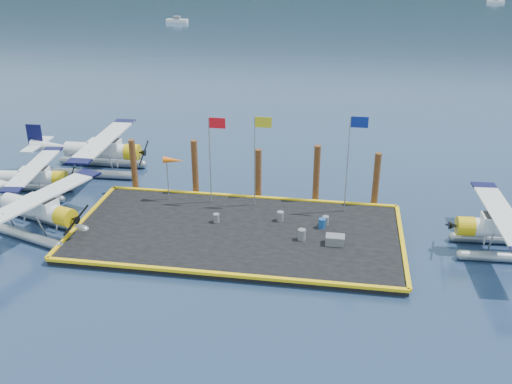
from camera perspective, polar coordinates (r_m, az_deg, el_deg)
ground at (r=35.52m, az=-1.91°, el=-4.44°), size 4000.00×4000.00×0.00m
dock at (r=35.42m, az=-1.91°, el=-4.16°), size 20.00×10.00×0.40m
dock_bumpers at (r=35.29m, az=-1.92°, el=-3.75°), size 20.25×10.25×0.18m
seaplane_a at (r=37.77m, az=-21.09°, el=-1.81°), size 8.93×9.53×3.42m
seaplane_b at (r=43.30m, az=-21.59°, el=1.17°), size 7.67×8.46×2.99m
seaplane_c at (r=46.03m, az=-15.31°, el=3.81°), size 9.40×10.35×3.69m
seaplane_d at (r=36.13m, az=23.76°, el=-3.56°), size 8.49×9.35×3.33m
drum_0 at (r=36.29m, az=-3.99°, el=-2.61°), size 0.40×0.40×0.57m
drum_1 at (r=34.27m, az=4.60°, el=-4.26°), size 0.48×0.48×0.67m
drum_2 at (r=36.14m, az=6.96°, el=-2.85°), size 0.41×0.41×0.58m
drum_4 at (r=35.75m, az=6.61°, el=-3.12°), size 0.44×0.44×0.61m
drum_5 at (r=36.41m, az=2.45°, el=-2.43°), size 0.44×0.44×0.62m
crate at (r=34.03m, az=7.91°, el=-4.77°), size 1.11×0.74×0.56m
flagpole_red at (r=37.55m, az=-4.36°, el=4.50°), size 1.14×0.08×6.00m
flagpole_yellow at (r=36.96m, az=0.17°, el=4.44°), size 1.14×0.08×6.20m
flagpole_blue at (r=36.52m, az=9.53°, el=4.13°), size 1.14×0.08×6.50m
windsock at (r=38.65m, az=-8.26°, el=3.06°), size 1.40×0.44×3.12m
piling_0 at (r=41.60m, az=-12.12°, el=2.51°), size 0.44×0.44×4.00m
piling_1 at (r=40.21m, az=-6.12°, el=2.31°), size 0.44×0.44×4.20m
piling_2 at (r=39.41m, az=0.23°, el=1.67°), size 0.44×0.44×3.80m
piling_3 at (r=38.95m, az=6.06°, el=1.64°), size 0.44×0.44×4.30m
piling_4 at (r=39.06m, az=11.91°, el=1.06°), size 0.44×0.44×4.00m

